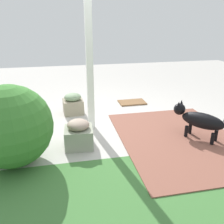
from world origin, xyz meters
TOP-DOWN VIEW (x-y plane):
  - ground_plane at (0.00, 0.00)m, footprint 12.00×12.00m
  - brick_path at (-0.85, 0.68)m, footprint 1.80×2.40m
  - porch_pillar at (0.44, -0.07)m, footprint 0.11×0.11m
  - stone_planter_nearest at (0.71, -0.80)m, footprint 0.40×0.38m
  - stone_planter_mid at (0.71, 0.57)m, footprint 0.43×0.42m
  - round_shrub at (1.56, 0.84)m, footprint 1.06×1.06m
  - terracotta_pot_spiky at (1.80, 0.04)m, footprint 0.20×0.20m
  - dog at (-1.15, 0.70)m, footprint 0.63×0.72m
  - doormat at (-0.62, -1.17)m, footprint 0.59×0.38m

SIDE VIEW (x-z plane):
  - ground_plane at x=0.00m, z-range 0.00..0.00m
  - brick_path at x=-0.85m, z-range 0.00..0.02m
  - doormat at x=-0.62m, z-range 0.00..0.03m
  - stone_planter_mid at x=0.71m, z-range -0.01..0.41m
  - stone_planter_nearest at x=0.71m, z-range -0.01..0.41m
  - terracotta_pot_spiky at x=1.80m, z-range -0.01..0.55m
  - dog at x=-1.15m, z-range 0.05..0.61m
  - round_shrub at x=1.56m, z-range 0.00..1.06m
  - porch_pillar at x=0.44m, z-range 0.00..2.30m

